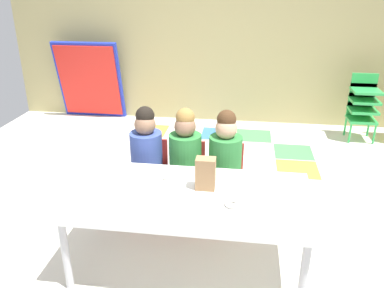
{
  "coord_description": "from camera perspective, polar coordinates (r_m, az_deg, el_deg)",
  "views": [
    {
      "loc": [
        0.32,
        -2.9,
        1.84
      ],
      "look_at": [
        -0.03,
        -0.45,
        0.8
      ],
      "focal_mm": 36.68,
      "sensor_mm": 36.0,
      "label": 1
    }
  ],
  "objects": [
    {
      "name": "ground_plane",
      "position": [
        3.47,
        1.52,
        -9.4
      ],
      "size": [
        5.82,
        4.79,
        0.02
      ],
      "color": "silver"
    },
    {
      "name": "back_wall",
      "position": [
        5.34,
        4.75,
        16.14
      ],
      "size": [
        5.82,
        0.1,
        2.44
      ],
      "primitive_type": "cube",
      "color": "tan",
      "rests_on": "ground_plane"
    },
    {
      "name": "craft_table",
      "position": [
        2.6,
        -0.51,
        -8.16
      ],
      "size": [
        1.6,
        0.82,
        0.55
      ],
      "color": "white",
      "rests_on": "ground_plane"
    },
    {
      "name": "seated_child_near_camera",
      "position": [
        3.21,
        -6.62,
        -0.9
      ],
      "size": [
        0.34,
        0.34,
        0.92
      ],
      "color": "red",
      "rests_on": "ground_plane"
    },
    {
      "name": "seated_child_middle_seat",
      "position": [
        3.15,
        -0.96,
        -1.23
      ],
      "size": [
        0.32,
        0.32,
        0.92
      ],
      "color": "red",
      "rests_on": "ground_plane"
    },
    {
      "name": "seated_child_far_right",
      "position": [
        3.12,
        4.87,
        -1.56
      ],
      "size": [
        0.32,
        0.31,
        0.92
      ],
      "color": "red",
      "rests_on": "ground_plane"
    },
    {
      "name": "kid_chair_green_stack",
      "position": [
        5.19,
        23.61,
        5.46
      ],
      "size": [
        0.32,
        0.3,
        0.8
      ],
      "color": "green",
      "rests_on": "ground_plane"
    },
    {
      "name": "folded_activity_table",
      "position": [
        5.69,
        -14.65,
        8.88
      ],
      "size": [
        0.9,
        0.29,
        1.09
      ],
      "color": "#1E33BF",
      "rests_on": "ground_plane"
    },
    {
      "name": "paper_bag_brown",
      "position": [
        2.59,
        1.98,
        -4.33
      ],
      "size": [
        0.13,
        0.09,
        0.22
      ],
      "primitive_type": "cube",
      "color": "#9E754C",
      "rests_on": "craft_table"
    },
    {
      "name": "paper_plate_near_edge",
      "position": [
        2.77,
        -3.69,
        -4.89
      ],
      "size": [
        0.18,
        0.18,
        0.01
      ],
      "primitive_type": "cylinder",
      "color": "white",
      "rests_on": "craft_table"
    },
    {
      "name": "paper_plate_center_table",
      "position": [
        2.62,
        -13.09,
        -7.21
      ],
      "size": [
        0.18,
        0.18,
        0.01
      ],
      "primitive_type": "cylinder",
      "color": "white",
      "rests_on": "craft_table"
    },
    {
      "name": "donut_powdered_on_plate",
      "position": [
        2.76,
        -3.7,
        -4.57
      ],
      "size": [
        0.1,
        0.1,
        0.03
      ],
      "primitive_type": "torus",
      "color": "white",
      "rests_on": "craft_table"
    },
    {
      "name": "donut_powdered_loose",
      "position": [
        2.46,
        5.92,
        -8.56
      ],
      "size": [
        0.1,
        0.1,
        0.03
      ],
      "primitive_type": "torus",
      "color": "white",
      "rests_on": "craft_table"
    }
  ]
}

